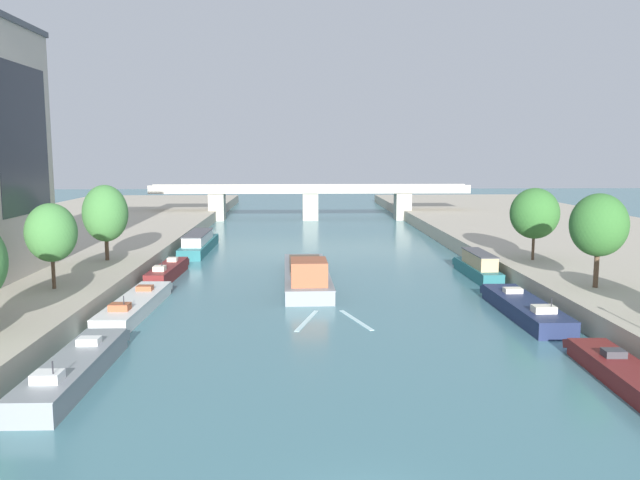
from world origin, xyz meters
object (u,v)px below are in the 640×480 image
at_px(tree_right_by_lamp, 599,225).
at_px(bridge_far, 310,198).
at_px(moored_boat_left_downstream, 199,243).
at_px(moored_boat_right_gap_after, 478,267).
at_px(barge_midriver, 307,274).
at_px(tree_left_far, 105,213).
at_px(moored_boat_left_near, 168,271).
at_px(moored_boat_left_gap_after, 136,304).
at_px(moored_boat_right_midway, 636,382).
at_px(moored_boat_right_downstream, 524,308).
at_px(moored_boat_left_lone, 75,369).
at_px(tree_right_end_of_row, 535,213).
at_px(tree_left_by_lamp, 51,233).

height_order(tree_right_by_lamp, bridge_far, tree_right_by_lamp).
bearing_deg(moored_boat_left_downstream, moored_boat_right_gap_after, -30.84).
height_order(barge_midriver, tree_left_far, tree_left_far).
bearing_deg(moored_boat_left_near, moored_boat_left_gap_after, -89.05).
bearing_deg(moored_boat_left_near, moored_boat_right_midway, -46.16).
relative_size(moored_boat_right_downstream, tree_left_far, 1.85).
height_order(moored_boat_left_near, tree_left_far, tree_left_far).
relative_size(moored_boat_left_near, moored_boat_left_downstream, 0.70).
xyz_separation_m(moored_boat_left_lone, moored_boat_right_gap_after, (29.89, 27.90, 0.42)).
bearing_deg(barge_midriver, moored_boat_right_gap_after, 9.25).
bearing_deg(tree_right_by_lamp, tree_right_end_of_row, 90.68).
bearing_deg(moored_boat_left_near, barge_midriver, -14.98).
bearing_deg(barge_midriver, tree_right_end_of_row, 5.68).
bearing_deg(moored_boat_right_downstream, tree_right_end_of_row, 67.58).
relative_size(moored_boat_left_lone, bridge_far, 0.23).
bearing_deg(moored_boat_left_gap_after, tree_right_by_lamp, -1.28).
xyz_separation_m(moored_boat_left_near, tree_right_end_of_row, (35.88, -1.44, 5.72)).
bearing_deg(tree_right_end_of_row, tree_left_far, 178.11).
bearing_deg(moored_boat_left_lone, tree_left_by_lamp, 113.65).
bearing_deg(tree_right_by_lamp, tree_left_by_lamp, 178.54).
distance_m(moored_boat_left_downstream, tree_right_end_of_row, 40.32).
bearing_deg(moored_boat_right_downstream, tree_left_by_lamp, 175.90).
bearing_deg(moored_boat_right_gap_after, tree_right_end_of_row, -6.01).
relative_size(moored_boat_right_gap_after, tree_left_far, 1.56).
height_order(moored_boat_left_lone, moored_boat_right_downstream, moored_boat_left_lone).
xyz_separation_m(moored_boat_left_lone, tree_right_end_of_row, (35.16, 27.35, 5.73)).
bearing_deg(moored_boat_right_midway, bridge_far, 99.90).
distance_m(moored_boat_left_lone, moored_boat_left_near, 28.80).
relative_size(moored_boat_left_near, tree_right_by_lamp, 1.58).
relative_size(tree_left_far, bridge_far, 0.13).
height_order(moored_boat_left_gap_after, tree_left_far, tree_left_far).
bearing_deg(moored_boat_left_downstream, moored_boat_left_lone, -89.70).
height_order(moored_boat_right_downstream, tree_right_end_of_row, tree_right_end_of_row).
height_order(moored_boat_right_gap_after, tree_right_by_lamp, tree_right_by_lamp).
relative_size(tree_right_end_of_row, bridge_far, 0.12).
relative_size(moored_boat_left_gap_after, bridge_far, 0.25).
bearing_deg(moored_boat_left_near, moored_boat_right_downstream, -28.01).
relative_size(moored_boat_right_downstream, tree_right_end_of_row, 1.94).
bearing_deg(moored_boat_right_downstream, moored_boat_left_near, 151.99).
bearing_deg(moored_boat_left_lone, tree_right_end_of_row, 37.87).
bearing_deg(moored_boat_right_midway, barge_midriver, 120.79).
bearing_deg(tree_right_end_of_row, moored_boat_right_gap_after, 173.99).
bearing_deg(moored_boat_left_downstream, tree_right_end_of_row, -27.65).
height_order(moored_boat_right_downstream, tree_left_far, tree_left_far).
bearing_deg(tree_left_far, moored_boat_left_lone, -77.14).
bearing_deg(moored_boat_right_downstream, moored_boat_left_lone, -156.20).
distance_m(moored_boat_left_downstream, tree_right_by_lamp, 47.85).
distance_m(barge_midriver, tree_left_far, 20.54).
bearing_deg(tree_right_by_lamp, moored_boat_left_gap_after, 178.72).
distance_m(barge_midriver, tree_right_end_of_row, 22.99).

